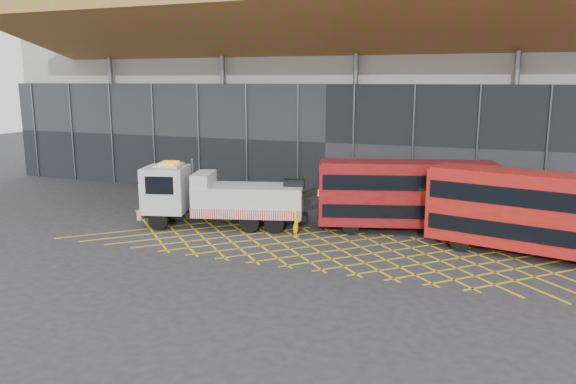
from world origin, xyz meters
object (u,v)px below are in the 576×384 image
at_px(recovery_truck, 217,197).
at_px(bus_towed, 406,193).
at_px(bus_second, 536,211).
at_px(worker, 296,224).

relative_size(recovery_truck, bus_towed, 1.10).
bearing_deg(recovery_truck, bus_towed, 0.02).
height_order(bus_second, worker, bus_second).
bearing_deg(bus_towed, bus_second, -38.08).
xyz_separation_m(bus_towed, bus_second, (6.45, -2.53, 0.08)).
bearing_deg(bus_second, worker, -163.46).
bearing_deg(worker, recovery_truck, 80.59).
distance_m(recovery_truck, bus_towed, 10.58).
relative_size(recovery_truck, bus_second, 1.06).
relative_size(bus_second, worker, 6.90).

